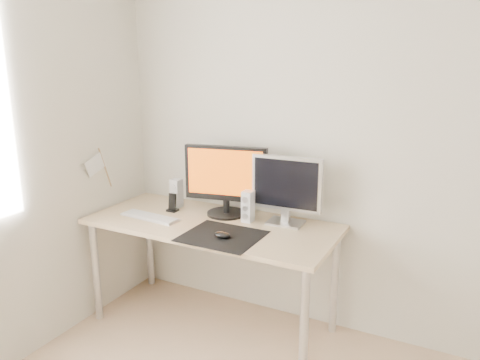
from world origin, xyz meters
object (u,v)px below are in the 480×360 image
(second_monitor, at_px, (286,187))
(speaker_right, at_px, (248,206))
(main_monitor, at_px, (226,178))
(phone_dock, at_px, (172,206))
(speaker_left, at_px, (177,193))
(keyboard, at_px, (150,217))
(desk, at_px, (212,234))
(mouse, at_px, (222,235))

(second_monitor, bearing_deg, speaker_right, -163.21)
(main_monitor, relative_size, second_monitor, 1.22)
(phone_dock, bearing_deg, speaker_left, 105.94)
(speaker_left, bearing_deg, keyboard, -95.31)
(second_monitor, height_order, speaker_left, second_monitor)
(main_monitor, xyz_separation_m, keyboard, (-0.41, -0.28, -0.25))
(desk, height_order, main_monitor, main_monitor)
(speaker_left, bearing_deg, main_monitor, 1.32)
(speaker_left, xyz_separation_m, keyboard, (-0.03, -0.27, -0.09))
(desk, bearing_deg, speaker_right, 31.01)
(desk, bearing_deg, phone_dock, 168.65)
(second_monitor, distance_m, keyboard, 0.91)
(desk, bearing_deg, second_monitor, 23.79)
(mouse, xyz_separation_m, keyboard, (-0.60, 0.10, -0.01))
(mouse, relative_size, speaker_right, 0.51)
(speaker_left, xyz_separation_m, phone_dock, (0.03, -0.09, -0.06))
(speaker_left, height_order, keyboard, speaker_left)
(main_monitor, bearing_deg, mouse, -64.01)
(main_monitor, xyz_separation_m, phone_dock, (-0.36, -0.10, -0.22))
(desk, distance_m, speaker_right, 0.29)
(mouse, xyz_separation_m, desk, (-0.20, 0.21, -0.10))
(second_monitor, distance_m, phone_dock, 0.81)
(mouse, distance_m, keyboard, 0.61)
(second_monitor, height_order, keyboard, second_monitor)
(main_monitor, relative_size, keyboard, 1.28)
(desk, distance_m, phone_dock, 0.37)
(phone_dock, bearing_deg, main_monitor, 15.09)
(speaker_left, bearing_deg, speaker_right, -3.88)
(mouse, bearing_deg, main_monitor, 115.99)
(desk, bearing_deg, mouse, -46.69)
(second_monitor, bearing_deg, main_monitor, -177.01)
(keyboard, bearing_deg, mouse, -9.30)
(speaker_right, bearing_deg, mouse, -90.04)
(desk, xyz_separation_m, speaker_left, (-0.37, 0.16, 0.18))
(main_monitor, distance_m, second_monitor, 0.42)
(desk, xyz_separation_m, phone_dock, (-0.35, 0.07, 0.12))
(main_monitor, height_order, speaker_left, main_monitor)
(main_monitor, bearing_deg, keyboard, -145.79)
(keyboard, bearing_deg, speaker_left, 84.69)
(speaker_left, distance_m, speaker_right, 0.58)
(mouse, bearing_deg, keyboard, 170.70)
(mouse, relative_size, keyboard, 0.24)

